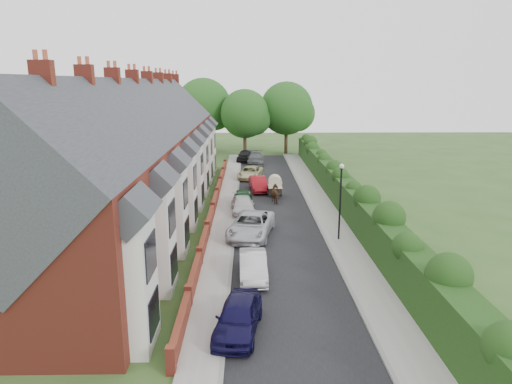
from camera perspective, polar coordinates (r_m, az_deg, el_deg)
The scene contains 24 objects.
ground at distance 26.63m, azimuth 4.64°, elevation -9.02°, with size 140.00×140.00×0.00m, color #2D4C1E.
road at distance 36.95m, azimuth 2.23°, elevation -2.45°, with size 6.00×58.00×0.02m, color black.
pavement_hedge_side at distance 37.39m, azimuth 8.52°, elevation -2.32°, with size 2.20×58.00×0.12m, color gray.
pavement_house_side at distance 36.92m, azimuth -3.75°, elevation -2.40°, with size 1.70×58.00×0.12m, color gray.
kerb_hedge_side at distance 37.23m, azimuth 6.93°, elevation -2.33°, with size 0.18×58.00×0.13m, color gray.
kerb_house_side at distance 36.89m, azimuth -2.51°, elevation -2.39°, with size 0.18×58.00×0.13m, color gray.
hedge at distance 37.34m, azimuth 11.33°, elevation -0.01°, with size 2.10×58.00×2.85m.
terrace_row at distance 35.89m, azimuth -14.42°, elevation 3.95°, with size 9.05×40.50×11.50m.
garden_wall_row at distance 35.92m, azimuth -5.43°, elevation -2.23°, with size 0.35×40.35×1.10m.
lamppost at distance 29.88m, azimuth 10.53°, elevation -0.03°, with size 0.32×0.32×5.16m.
tree_far_left at distance 64.68m, azimuth -1.10°, elevation 9.60°, with size 7.14×6.80×9.29m.
tree_far_right at distance 66.91m, azimuth 4.16°, elevation 10.22°, with size 7.98×7.60×10.31m.
tree_far_back at distance 67.89m, azimuth -6.21°, elevation 10.48°, with size 8.40×8.00×10.82m.
car_navy at distance 19.67m, azimuth -2.24°, elevation -15.30°, with size 1.71×4.24×1.45m, color black.
car_silver_a at distance 24.63m, azimuth -0.38°, elevation -9.21°, with size 1.42×4.09×1.35m, color #BBBBC1.
car_silver_b at distance 30.93m, azimuth -0.60°, elevation -4.16°, with size 2.62×5.69×1.58m, color #B9BBC2.
car_white at distance 36.34m, azimuth -1.67°, elevation -1.69°, with size 1.79×4.39×1.28m, color silver.
car_green at distance 38.26m, azimuth -1.63°, elevation -0.83°, with size 1.62×4.04×1.38m, color #103718.
car_red at distance 43.71m, azimuth 0.28°, elevation 1.01°, with size 1.47×4.21×1.39m, color maroon.
car_beige at distance 49.44m, azimuth -0.70°, elevation 2.44°, with size 2.16×4.69×1.30m, color #C5BE8E.
car_grey at distance 58.24m, azimuth -0.05°, elevation 4.22°, with size 2.04×5.01×1.45m, color #4F5156.
car_black at distance 60.36m, azimuth -1.38°, elevation 4.59°, with size 1.81×4.50×1.53m, color black.
horse at distance 39.44m, azimuth 2.56°, elevation -0.27°, with size 0.84×1.84×1.55m, color #452C19.
horse_cart at distance 41.28m, azimuth 2.40°, elevation 0.92°, with size 1.28×2.84×2.05m.
Camera 1 is at (-2.56, -24.45, 10.23)m, focal length 32.00 mm.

